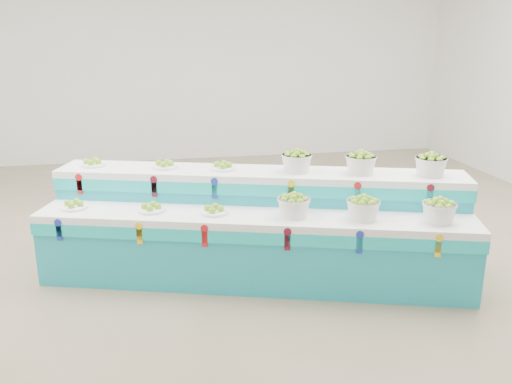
# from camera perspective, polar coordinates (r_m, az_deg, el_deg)

# --- Properties ---
(ground) EXTENTS (10.00, 10.00, 0.00)m
(ground) POSITION_cam_1_polar(r_m,az_deg,el_deg) (5.86, -3.07, -7.22)
(ground) COLOR #77634D
(ground) RESTS_ON ground
(back_wall) EXTENTS (10.00, 0.00, 10.00)m
(back_wall) POSITION_cam_1_polar(r_m,az_deg,el_deg) (10.34, -7.26, 14.45)
(back_wall) COLOR silver
(back_wall) RESTS_ON ground
(display_stand) EXTENTS (4.31, 2.27, 1.02)m
(display_stand) POSITION_cam_1_polar(r_m,az_deg,el_deg) (5.34, 0.00, -3.70)
(display_stand) COLOR #1EA1B3
(display_stand) RESTS_ON ground
(plate_lower_left) EXTENTS (0.33, 0.33, 0.09)m
(plate_lower_left) POSITION_cam_1_polar(r_m,az_deg,el_deg) (5.49, -18.86, -1.21)
(plate_lower_left) COLOR white
(plate_lower_left) RESTS_ON display_stand
(plate_lower_mid) EXTENTS (0.33, 0.33, 0.09)m
(plate_lower_mid) POSITION_cam_1_polar(r_m,az_deg,el_deg) (5.21, -11.10, -1.55)
(plate_lower_mid) COLOR white
(plate_lower_mid) RESTS_ON display_stand
(plate_lower_right) EXTENTS (0.33, 0.33, 0.09)m
(plate_lower_right) POSITION_cam_1_polar(r_m,az_deg,el_deg) (5.07, -4.49, -1.81)
(plate_lower_right) COLOR white
(plate_lower_right) RESTS_ON display_stand
(basket_lower_left) EXTENTS (0.38, 0.38, 0.22)m
(basket_lower_left) POSITION_cam_1_polar(r_m,az_deg,el_deg) (4.96, 4.05, -1.43)
(basket_lower_left) COLOR silver
(basket_lower_left) RESTS_ON display_stand
(basket_lower_mid) EXTENTS (0.38, 0.38, 0.22)m
(basket_lower_mid) POSITION_cam_1_polar(r_m,az_deg,el_deg) (4.98, 11.35, -1.65)
(basket_lower_mid) COLOR silver
(basket_lower_mid) RESTS_ON display_stand
(basket_lower_right) EXTENTS (0.38, 0.38, 0.22)m
(basket_lower_right) POSITION_cam_1_polar(r_m,az_deg,el_deg) (5.09, 18.94, -1.86)
(basket_lower_right) COLOR silver
(basket_lower_right) RESTS_ON display_stand
(plate_upper_left) EXTENTS (0.33, 0.33, 0.09)m
(plate_upper_left) POSITION_cam_1_polar(r_m,az_deg,el_deg) (5.87, -17.04, 3.11)
(plate_upper_left) COLOR white
(plate_upper_left) RESTS_ON display_stand
(plate_upper_mid) EXTENTS (0.33, 0.33, 0.09)m
(plate_upper_mid) POSITION_cam_1_polar(r_m,az_deg,el_deg) (5.61, -9.72, 3.00)
(plate_upper_mid) COLOR white
(plate_upper_mid) RESTS_ON display_stand
(plate_upper_right) EXTENTS (0.33, 0.33, 0.09)m
(plate_upper_right) POSITION_cam_1_polar(r_m,az_deg,el_deg) (5.47, -3.55, 2.87)
(plate_upper_right) COLOR white
(plate_upper_right) RESTS_ON display_stand
(basket_upper_left) EXTENTS (0.38, 0.38, 0.22)m
(basket_upper_left) POSITION_cam_1_polar(r_m,az_deg,el_deg) (5.38, 4.36, 3.31)
(basket_upper_left) COLOR silver
(basket_upper_left) RESTS_ON display_stand
(basket_upper_mid) EXTENTS (0.38, 0.38, 0.22)m
(basket_upper_mid) POSITION_cam_1_polar(r_m,az_deg,el_deg) (5.40, 11.11, 3.08)
(basket_upper_mid) COLOR silver
(basket_upper_mid) RESTS_ON display_stand
(basket_upper_right) EXTENTS (0.38, 0.38, 0.22)m
(basket_upper_right) POSITION_cam_1_polar(r_m,az_deg,el_deg) (5.50, 18.14, 2.80)
(basket_upper_right) COLOR silver
(basket_upper_right) RESTS_ON display_stand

